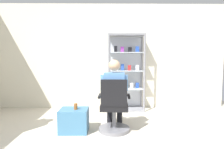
% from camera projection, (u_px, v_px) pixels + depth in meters
% --- Properties ---
extents(back_wall, '(6.00, 0.10, 2.70)m').
position_uv_depth(back_wall, '(110.00, 57.00, 4.96)').
color(back_wall, silver).
rests_on(back_wall, ground).
extents(display_cabinet_main, '(0.90, 0.45, 1.90)m').
position_uv_depth(display_cabinet_main, '(126.00, 72.00, 4.76)').
color(display_cabinet_main, gray).
rests_on(display_cabinet_main, ground).
extents(office_chair, '(0.57, 0.56, 0.96)m').
position_uv_depth(office_chair, '(114.00, 110.00, 3.33)').
color(office_chair, slate).
rests_on(office_chair, ground).
extents(seated_shopkeeper, '(0.50, 0.58, 1.29)m').
position_uv_depth(seated_shopkeeper, '(114.00, 91.00, 3.46)').
color(seated_shopkeeper, black).
rests_on(seated_shopkeeper, ground).
extents(storage_crate, '(0.50, 0.40, 0.41)m').
position_uv_depth(storage_crate, '(74.00, 120.00, 3.36)').
color(storage_crate, teal).
rests_on(storage_crate, ground).
extents(tea_glass, '(0.06, 0.06, 0.11)m').
position_uv_depth(tea_glass, '(76.00, 106.00, 3.31)').
color(tea_glass, brown).
rests_on(tea_glass, storage_crate).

